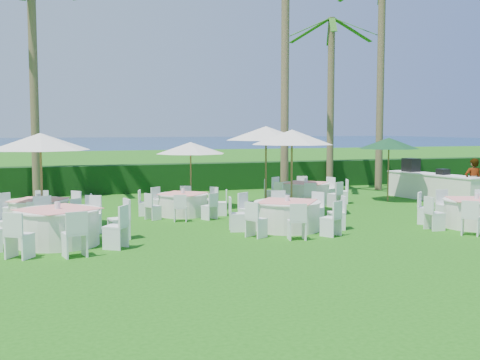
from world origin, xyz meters
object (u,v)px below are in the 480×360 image
object	(u,v)px
banquet_table_f	(306,192)
banquet_table_c	(476,213)
umbrella_c	(191,148)
banquet_table_e	(183,204)
umbrella_a	(40,142)
umbrella_d	(266,133)
banquet_table_d	(39,212)
buffet_table	(433,186)
umbrella_b	(292,137)
umbrella_green	(389,143)
banquet_table_b	(287,215)
staff_person	(473,182)
banquet_table_a	(58,226)

from	to	relation	value
banquet_table_f	banquet_table_c	bearing A→B (deg)	-71.64
banquet_table_c	umbrella_c	size ratio (longest dim) A/B	1.31
banquet_table_e	umbrella_a	xyz separation A→B (m)	(-4.29, -1.45, 2.04)
banquet_table_e	umbrella_d	distance (m)	4.24
umbrella_a	umbrella_c	distance (m)	5.81
banquet_table_d	umbrella_a	xyz separation A→B (m)	(0.07, -0.92, 2.02)
banquet_table_d	buffet_table	bearing A→B (deg)	4.77
umbrella_c	umbrella_b	bearing A→B (deg)	-43.73
umbrella_green	banquet_table_f	bearing A→B (deg)	172.45
banquet_table_b	banquet_table_d	world-z (taller)	banquet_table_b
umbrella_d	umbrella_b	bearing A→B (deg)	-91.32
umbrella_c	umbrella_d	size ratio (longest dim) A/B	0.81
umbrella_green	staff_person	size ratio (longest dim) A/B	1.42
umbrella_d	buffet_table	world-z (taller)	umbrella_d
umbrella_c	umbrella_green	xyz separation A→B (m)	(7.57, -0.56, 0.11)
umbrella_a	umbrella_d	world-z (taller)	umbrella_d
banquet_table_a	banquet_table_f	bearing A→B (deg)	29.56
banquet_table_d	staff_person	bearing A→B (deg)	-2.09
banquet_table_d	staff_person	size ratio (longest dim) A/B	1.76
banquet_table_d	umbrella_green	size ratio (longest dim) A/B	1.23
banquet_table_b	buffet_table	xyz separation A→B (m)	(8.09, 4.32, 0.13)
banquet_table_a	umbrella_c	distance (m)	7.21
banquet_table_f	umbrella_c	xyz separation A→B (m)	(-4.33, 0.13, 1.68)
banquet_table_a	umbrella_b	bearing A→B (deg)	20.27
banquet_table_e	staff_person	distance (m)	10.50
banquet_table_f	umbrella_a	xyz separation A→B (m)	(-9.30, -2.86, 2.00)
banquet_table_b	staff_person	xyz separation A→B (m)	(8.46, 2.57, 0.43)
banquet_table_e	umbrella_a	distance (m)	4.97
banquet_table_d	umbrella_c	xyz separation A→B (m)	(5.04, 2.07, 1.70)
banquet_table_f	staff_person	bearing A→B (deg)	-24.53
banquet_table_e	umbrella_a	world-z (taller)	umbrella_a
banquet_table_e	buffet_table	world-z (taller)	buffet_table
banquet_table_c	banquet_table_f	distance (m)	6.77
banquet_table_b	umbrella_a	xyz separation A→B (m)	(-6.27, 2.19, 1.99)
banquet_table_e	banquet_table_c	bearing A→B (deg)	-35.09
banquet_table_f	staff_person	size ratio (longest dim) A/B	1.78
banquet_table_a	umbrella_green	world-z (taller)	umbrella_green
buffet_table	umbrella_c	bearing A→B (deg)	174.76
banquet_table_f	umbrella_b	bearing A→B (deg)	-125.01
staff_person	umbrella_green	bearing A→B (deg)	-29.50
banquet_table_c	umbrella_a	bearing A→B (deg)	162.66
banquet_table_b	banquet_table_a	bearing A→B (deg)	-179.45
banquet_table_e	umbrella_green	distance (m)	8.50
umbrella_c	umbrella_d	world-z (taller)	umbrella_d
umbrella_d	banquet_table_f	bearing A→B (deg)	3.55
banquet_table_a	umbrella_d	xyz separation A→B (m)	(7.38, 5.01, 2.13)
banquet_table_f	buffet_table	size ratio (longest dim) A/B	0.67
banquet_table_a	banquet_table_b	world-z (taller)	banquet_table_a
banquet_table_f	buffet_table	xyz separation A→B (m)	(5.07, -0.73, 0.14)
staff_person	umbrella_d	bearing A→B (deg)	-5.06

